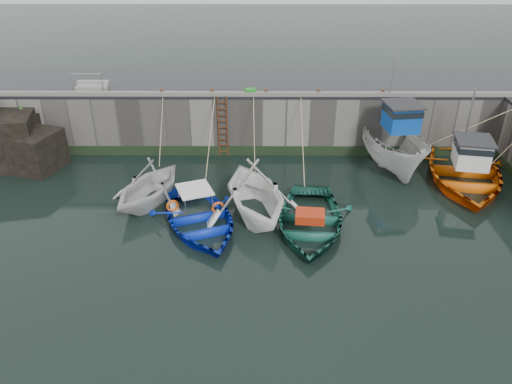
{
  "coord_description": "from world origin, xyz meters",
  "views": [
    {
      "loc": [
        -0.21,
        -13.81,
        11.07
      ],
      "look_at": [
        -0.28,
        3.84,
        1.2
      ],
      "focal_mm": 35.0,
      "sensor_mm": 36.0,
      "label": 1
    }
  ],
  "objects_px": {
    "boat_near_blacktrim": "(255,215)",
    "bollard_a": "(162,92)",
    "boat_near_white": "(150,202)",
    "bollard_e": "(383,93)",
    "boat_near_navy": "(309,227)",
    "bollard_d": "(318,92)",
    "boat_near_blue": "(200,225)",
    "boat_far_orange": "(464,172)",
    "fish_crate": "(250,92)",
    "bollard_c": "(266,92)",
    "bollard_b": "(212,92)",
    "boat_far_white": "(392,146)",
    "ladder": "(223,127)"
  },
  "relations": [
    {
      "from": "boat_far_white",
      "to": "bollard_e",
      "type": "xyz_separation_m",
      "value": [
        -0.45,
        1.4,
        2.25
      ]
    },
    {
      "from": "boat_near_blacktrim",
      "to": "fish_crate",
      "type": "xyz_separation_m",
      "value": [
        -0.26,
        6.3,
        3.31
      ]
    },
    {
      "from": "boat_far_white",
      "to": "bollard_b",
      "type": "relative_size",
      "value": 23.79
    },
    {
      "from": "boat_near_white",
      "to": "boat_near_blue",
      "type": "xyz_separation_m",
      "value": [
        2.36,
        -1.88,
        0.0
      ]
    },
    {
      "from": "bollard_a",
      "to": "bollard_b",
      "type": "distance_m",
      "value": 2.5
    },
    {
      "from": "boat_near_white",
      "to": "bollard_a",
      "type": "distance_m",
      "value": 6.14
    },
    {
      "from": "boat_far_orange",
      "to": "bollard_d",
      "type": "bearing_deg",
      "value": 165.42
    },
    {
      "from": "boat_near_navy",
      "to": "boat_far_white",
      "type": "xyz_separation_m",
      "value": [
        4.59,
        5.77,
        1.05
      ]
    },
    {
      "from": "bollard_a",
      "to": "bollard_e",
      "type": "bearing_deg",
      "value": 0.0
    },
    {
      "from": "boat_near_blue",
      "to": "bollard_d",
      "type": "distance_m",
      "value": 9.46
    },
    {
      "from": "ladder",
      "to": "boat_near_blacktrim",
      "type": "relative_size",
      "value": 0.61
    },
    {
      "from": "boat_far_orange",
      "to": "bollard_b",
      "type": "height_order",
      "value": "boat_far_orange"
    },
    {
      "from": "bollard_b",
      "to": "bollard_e",
      "type": "relative_size",
      "value": 1.0
    },
    {
      "from": "bollard_c",
      "to": "bollard_e",
      "type": "xyz_separation_m",
      "value": [
        5.8,
        0.0,
        0.0
      ]
    },
    {
      "from": "boat_near_white",
      "to": "fish_crate",
      "type": "bearing_deg",
      "value": 74.25
    },
    {
      "from": "boat_near_blue",
      "to": "ladder",
      "type": "bearing_deg",
      "value": 64.26
    },
    {
      "from": "boat_near_blacktrim",
      "to": "bollard_a",
      "type": "height_order",
      "value": "bollard_a"
    },
    {
      "from": "boat_near_white",
      "to": "bollard_c",
      "type": "xyz_separation_m",
      "value": [
        5.13,
        5.18,
        3.3
      ]
    },
    {
      "from": "boat_near_blue",
      "to": "boat_near_blacktrim",
      "type": "relative_size",
      "value": 1.04
    },
    {
      "from": "boat_near_blacktrim",
      "to": "bollard_e",
      "type": "bearing_deg",
      "value": 28.77
    },
    {
      "from": "boat_near_blue",
      "to": "bollard_c",
      "type": "height_order",
      "value": "bollard_c"
    },
    {
      "from": "bollard_a",
      "to": "boat_near_white",
      "type": "bearing_deg",
      "value": -89.23
    },
    {
      "from": "boat_near_white",
      "to": "bollard_e",
      "type": "distance_m",
      "value": 12.54
    },
    {
      "from": "bollard_a",
      "to": "bollard_c",
      "type": "xyz_separation_m",
      "value": [
        5.2,
        0.0,
        0.0
      ]
    },
    {
      "from": "boat_near_navy",
      "to": "bollard_e",
      "type": "distance_m",
      "value": 8.91
    },
    {
      "from": "fish_crate",
      "to": "boat_near_blacktrim",
      "type": "bearing_deg",
      "value": -107.13
    },
    {
      "from": "ladder",
      "to": "boat_near_blacktrim",
      "type": "xyz_separation_m",
      "value": [
        1.66,
        -5.91,
        -1.59
      ]
    },
    {
      "from": "boat_near_white",
      "to": "bollard_b",
      "type": "bearing_deg",
      "value": 88.75
    },
    {
      "from": "boat_near_blue",
      "to": "bollard_a",
      "type": "height_order",
      "value": "bollard_a"
    },
    {
      "from": "boat_near_navy",
      "to": "boat_far_orange",
      "type": "height_order",
      "value": "boat_far_orange"
    },
    {
      "from": "bollard_a",
      "to": "bollard_e",
      "type": "relative_size",
      "value": 1.0
    },
    {
      "from": "boat_near_blacktrim",
      "to": "bollard_b",
      "type": "relative_size",
      "value": 18.7
    },
    {
      "from": "boat_near_blacktrim",
      "to": "bollard_a",
      "type": "distance_m",
      "value": 8.46
    },
    {
      "from": "ladder",
      "to": "bollard_e",
      "type": "height_order",
      "value": "bollard_e"
    },
    {
      "from": "ladder",
      "to": "bollard_a",
      "type": "distance_m",
      "value": 3.47
    },
    {
      "from": "boat_near_white",
      "to": "boat_near_blacktrim",
      "type": "bearing_deg",
      "value": 10.81
    },
    {
      "from": "boat_near_blue",
      "to": "bollard_c",
      "type": "bearing_deg",
      "value": 47.67
    },
    {
      "from": "boat_near_blacktrim",
      "to": "fish_crate",
      "type": "relative_size",
      "value": 9.81
    },
    {
      "from": "boat_near_navy",
      "to": "fish_crate",
      "type": "height_order",
      "value": "fish_crate"
    },
    {
      "from": "boat_near_white",
      "to": "fish_crate",
      "type": "distance_m",
      "value": 7.55
    },
    {
      "from": "bollard_e",
      "to": "boat_far_orange",
      "type": "bearing_deg",
      "value": -41.64
    },
    {
      "from": "boat_far_white",
      "to": "bollard_a",
      "type": "distance_m",
      "value": 11.75
    },
    {
      "from": "boat_far_white",
      "to": "fish_crate",
      "type": "height_order",
      "value": "boat_far_white"
    },
    {
      "from": "boat_near_navy",
      "to": "bollard_d",
      "type": "height_order",
      "value": "bollard_d"
    },
    {
      "from": "boat_near_blue",
      "to": "boat_near_blacktrim",
      "type": "bearing_deg",
      "value": -1.0
    },
    {
      "from": "boat_far_white",
      "to": "bollard_a",
      "type": "bearing_deg",
      "value": 166.31
    },
    {
      "from": "boat_near_blue",
      "to": "bollard_e",
      "type": "distance_m",
      "value": 11.58
    },
    {
      "from": "bollard_b",
      "to": "bollard_c",
      "type": "xyz_separation_m",
      "value": [
        2.7,
        0.0,
        0.0
      ]
    },
    {
      "from": "ladder",
      "to": "boat_near_blue",
      "type": "xyz_separation_m",
      "value": [
        -0.57,
        -6.72,
        -1.59
      ]
    },
    {
      "from": "boat_near_white",
      "to": "boat_near_blacktrim",
      "type": "distance_m",
      "value": 4.72
    }
  ]
}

